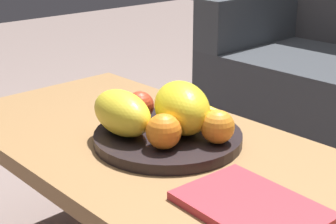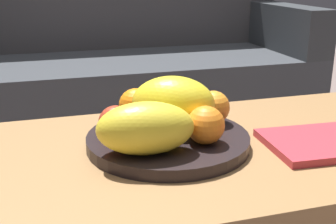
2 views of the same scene
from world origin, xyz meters
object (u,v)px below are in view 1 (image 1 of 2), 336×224
(melon_large_front, at_px, (182,108))
(coffee_table, at_px, (169,169))
(fruit_bowl, at_px, (168,137))
(melon_smaller_beside, at_px, (122,113))
(apple_front, at_px, (140,106))
(magazine, at_px, (251,207))
(banana_bunch, at_px, (186,114))
(orange_left, at_px, (218,127))
(orange_right, at_px, (186,102))
(orange_front, at_px, (164,131))

(melon_large_front, bearing_deg, coffee_table, -74.54)
(fruit_bowl, distance_m, melon_smaller_beside, 0.12)
(melon_smaller_beside, relative_size, apple_front, 2.62)
(magazine, bearing_deg, banana_bunch, 157.64)
(orange_left, bearing_deg, melon_smaller_beside, -147.07)
(orange_right, relative_size, magazine, 0.31)
(melon_smaller_beside, xyz_separation_m, apple_front, (-0.04, 0.09, -0.01))
(orange_right, xyz_separation_m, apple_front, (-0.06, -0.10, -0.00))
(melon_smaller_beside, height_order, orange_front, melon_smaller_beside)
(fruit_bowl, relative_size, banana_bunch, 2.01)
(melon_large_front, distance_m, magazine, 0.33)
(orange_front, relative_size, orange_left, 1.03)
(coffee_table, relative_size, melon_smaller_beside, 6.56)
(banana_bunch, bearing_deg, apple_front, -152.90)
(coffee_table, height_order, orange_left, orange_left)
(melon_large_front, xyz_separation_m, magazine, (0.30, -0.12, -0.08))
(melon_large_front, relative_size, magazine, 0.71)
(magazine, bearing_deg, fruit_bowl, 166.75)
(orange_front, bearing_deg, coffee_table, 121.87)
(orange_front, bearing_deg, apple_front, 156.25)
(orange_left, xyz_separation_m, magazine, (0.20, -0.14, -0.05))
(orange_front, xyz_separation_m, banana_bunch, (-0.06, 0.13, -0.01))
(melon_smaller_beside, distance_m, apple_front, 0.10)
(fruit_bowl, bearing_deg, orange_front, -48.83)
(melon_smaller_beside, relative_size, orange_front, 2.40)
(fruit_bowl, xyz_separation_m, melon_smaller_beside, (-0.07, -0.08, 0.06))
(melon_smaller_beside, distance_m, magazine, 0.39)
(fruit_bowl, relative_size, orange_front, 4.46)
(melon_large_front, bearing_deg, magazine, -22.01)
(melon_large_front, height_order, orange_right, melon_large_front)
(orange_front, bearing_deg, banana_bunch, 116.05)
(coffee_table, distance_m, fruit_bowl, 0.07)
(orange_front, height_order, orange_left, orange_front)
(coffee_table, height_order, orange_front, orange_front)
(coffee_table, distance_m, orange_left, 0.15)
(orange_left, height_order, apple_front, orange_left)
(orange_right, distance_m, magazine, 0.42)
(coffee_table, xyz_separation_m, melon_large_front, (-0.01, 0.05, 0.13))
(melon_large_front, bearing_deg, orange_right, 130.14)
(orange_right, distance_m, apple_front, 0.11)
(melon_large_front, relative_size, banana_bunch, 1.04)
(melon_smaller_beside, distance_m, orange_left, 0.22)
(banana_bunch, relative_size, magazine, 0.68)
(melon_large_front, relative_size, orange_left, 2.37)
(banana_bunch, bearing_deg, magazine, -25.86)
(coffee_table, bearing_deg, banana_bunch, 113.16)
(melon_large_front, bearing_deg, banana_bunch, 122.97)
(orange_left, xyz_separation_m, apple_front, (-0.23, -0.03, -0.00))
(melon_large_front, bearing_deg, fruit_bowl, -126.60)
(magazine, bearing_deg, melon_smaller_beside, -178.89)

